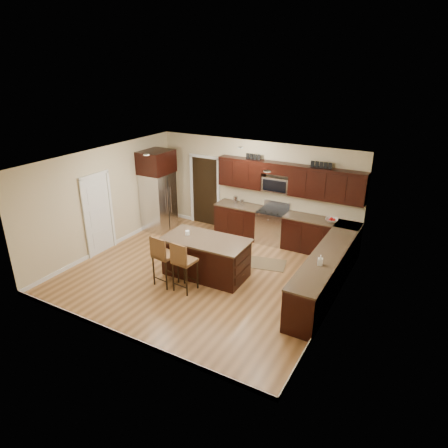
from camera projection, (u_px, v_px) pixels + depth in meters
The scene contains 22 objects.
floor at pixel (204, 274), 9.45m from camera, with size 6.00×6.00×0.00m, color #9C6C3E.
ceiling at pixel (202, 161), 8.43m from camera, with size 6.00×6.00×0.00m, color silver.
wall_back at pixel (255, 189), 11.15m from camera, with size 6.00×6.00×0.00m, color #C9B991.
wall_left at pixel (105, 200), 10.30m from camera, with size 5.50×5.50×0.00m, color #C9B991.
wall_right at pixel (337, 249), 7.57m from camera, with size 5.50×5.50×0.00m, color #C9B991.
base_cabinets at pixel (303, 250), 9.58m from camera, with size 4.02×3.96×0.92m.
upper_cabinets at pixel (290, 178), 10.36m from camera, with size 4.00×0.33×0.80m.
range at pixel (272, 226), 10.94m from camera, with size 0.76×0.64×1.11m.
microwave at pixel (276, 184), 10.63m from camera, with size 0.76×0.31×0.40m, color silver.
doorway at pixel (205, 191), 12.01m from camera, with size 0.85×0.03×2.06m, color black.
pantry_door at pixel (98, 215), 10.17m from camera, with size 0.03×0.80×2.04m, color white.
letter_decor at pixel (285, 161), 10.26m from camera, with size 2.20×0.03×0.15m, color black, non-canonical shape.
island at pixel (206, 258), 9.24m from camera, with size 2.00×1.09×0.92m.
stool_left at pixel (163, 255), 8.70m from camera, with size 0.49×0.49×1.19m.
stool_mid at pixel (183, 261), 8.46m from camera, with size 0.47×0.47×1.17m.
refrigerator at pixel (158, 190), 11.55m from camera, with size 0.79×0.92×2.35m.
floor_mat at pixel (266, 264), 9.89m from camera, with size 0.96×0.64×0.01m, color brown.
fruit_bowl at pixel (332, 220), 10.03m from camera, with size 0.32×0.32×0.08m, color silver.
soap_bottle at pixel (320, 260), 7.87m from camera, with size 0.10×0.10×0.21m, color #B2B2B2.
canister_tall at pixel (236, 200), 11.24m from camera, with size 0.12×0.12×0.23m, color silver.
canister_short at pixel (242, 202), 11.16m from camera, with size 0.11×0.11×0.16m, color silver.
island_jar at pixel (187, 233), 9.26m from camera, with size 0.10×0.10×0.10m, color white.
Camera 1 is at (4.48, -7.00, 4.66)m, focal length 32.00 mm.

